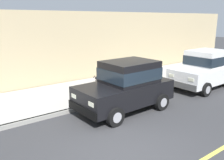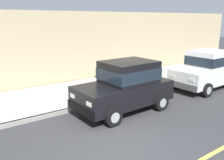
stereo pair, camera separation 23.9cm
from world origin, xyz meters
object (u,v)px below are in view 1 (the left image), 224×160
Objects in this scene: car_black_hatchback at (126,85)px; fire_hydrant at (153,79)px; car_white_hatchback at (205,69)px; dog_black at (100,78)px.

fire_hydrant is (-1.49, 3.05, -0.50)m from car_black_hatchback.
car_black_hatchback is 5.15m from car_white_hatchback.
car_black_hatchback is 1.00× the size of car_white_hatchback.
car_black_hatchback is at bearing -90.30° from car_white_hatchback.
car_white_hatchback is (0.03, 5.15, 0.00)m from car_black_hatchback.
fire_hydrant is (1.80, 2.01, 0.05)m from dog_black.
car_black_hatchback is 5.31× the size of fire_hydrant.
car_black_hatchback reaches higher than fire_hydrant.
fire_hydrant is (-1.52, -2.10, -0.50)m from car_white_hatchback.
fire_hydrant reaches higher than dog_black.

